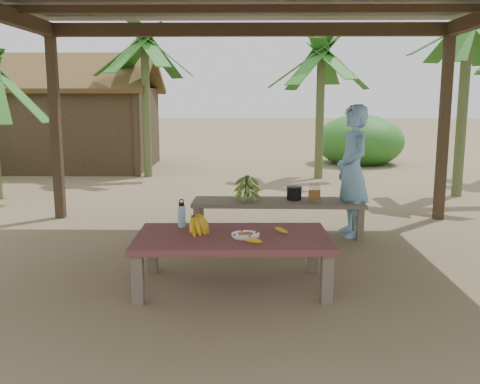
{
  "coord_description": "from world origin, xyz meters",
  "views": [
    {
      "loc": [
        -0.0,
        -5.44,
        1.77
      ],
      "look_at": [
        -0.09,
        0.02,
        0.8
      ],
      "focal_mm": 40.0,
      "sensor_mm": 36.0,
      "label": 1
    }
  ],
  "objects_px": {
    "bench": "(278,205)",
    "plate": "(245,235)",
    "ripe_banana_bunch": "(193,223)",
    "cooking_pot": "(294,194)",
    "work_table": "(233,242)",
    "water_flask": "(182,215)",
    "woman": "(352,171)"
  },
  "relations": [
    {
      "from": "bench",
      "to": "water_flask",
      "type": "xyz_separation_m",
      "value": [
        -1.04,
        -1.64,
        0.22
      ]
    },
    {
      "from": "work_table",
      "to": "bench",
      "type": "relative_size",
      "value": 0.83
    },
    {
      "from": "bench",
      "to": "plate",
      "type": "height_order",
      "value": "plate"
    },
    {
      "from": "plate",
      "to": "water_flask",
      "type": "xyz_separation_m",
      "value": [
        -0.63,
        0.38,
        0.1
      ]
    },
    {
      "from": "cooking_pot",
      "to": "woman",
      "type": "distance_m",
      "value": 0.8
    },
    {
      "from": "water_flask",
      "to": "plate",
      "type": "bearing_deg",
      "value": -31.2
    },
    {
      "from": "work_table",
      "to": "water_flask",
      "type": "xyz_separation_m",
      "value": [
        -0.51,
        0.32,
        0.18
      ]
    },
    {
      "from": "plate",
      "to": "bench",
      "type": "bearing_deg",
      "value": 78.6
    },
    {
      "from": "cooking_pot",
      "to": "woman",
      "type": "relative_size",
      "value": 0.11
    },
    {
      "from": "water_flask",
      "to": "woman",
      "type": "distance_m",
      "value": 2.57
    },
    {
      "from": "plate",
      "to": "woman",
      "type": "xyz_separation_m",
      "value": [
        1.35,
        1.99,
        0.32
      ]
    },
    {
      "from": "bench",
      "to": "ripe_banana_bunch",
      "type": "distance_m",
      "value": 2.08
    },
    {
      "from": "bench",
      "to": "plate",
      "type": "xyz_separation_m",
      "value": [
        -0.41,
        -2.03,
        0.12
      ]
    },
    {
      "from": "work_table",
      "to": "ripe_banana_bunch",
      "type": "xyz_separation_m",
      "value": [
        -0.38,
        0.1,
        0.16
      ]
    },
    {
      "from": "plate",
      "to": "woman",
      "type": "height_order",
      "value": "woman"
    },
    {
      "from": "ripe_banana_bunch",
      "to": "woman",
      "type": "xyz_separation_m",
      "value": [
        1.85,
        1.83,
        0.25
      ]
    },
    {
      "from": "ripe_banana_bunch",
      "to": "cooking_pot",
      "type": "relative_size",
      "value": 1.58
    },
    {
      "from": "bench",
      "to": "water_flask",
      "type": "bearing_deg",
      "value": -121.54
    },
    {
      "from": "work_table",
      "to": "water_flask",
      "type": "distance_m",
      "value": 0.63
    },
    {
      "from": "work_table",
      "to": "bench",
      "type": "distance_m",
      "value": 2.03
    },
    {
      "from": "cooking_pot",
      "to": "woman",
      "type": "bearing_deg",
      "value": -7.68
    },
    {
      "from": "cooking_pot",
      "to": "ripe_banana_bunch",
      "type": "bearing_deg",
      "value": -120.22
    },
    {
      "from": "work_table",
      "to": "water_flask",
      "type": "bearing_deg",
      "value": 146.91
    },
    {
      "from": "ripe_banana_bunch",
      "to": "cooking_pot",
      "type": "xyz_separation_m",
      "value": [
        1.12,
        1.93,
        -0.06
      ]
    },
    {
      "from": "plate",
      "to": "woman",
      "type": "bearing_deg",
      "value": 55.85
    },
    {
      "from": "water_flask",
      "to": "ripe_banana_bunch",
      "type": "bearing_deg",
      "value": -58.17
    },
    {
      "from": "ripe_banana_bunch",
      "to": "woman",
      "type": "relative_size",
      "value": 0.18
    },
    {
      "from": "work_table",
      "to": "plate",
      "type": "distance_m",
      "value": 0.16
    },
    {
      "from": "cooking_pot",
      "to": "work_table",
      "type": "bearing_deg",
      "value": -110.24
    },
    {
      "from": "ripe_banana_bunch",
      "to": "cooking_pot",
      "type": "height_order",
      "value": "ripe_banana_bunch"
    },
    {
      "from": "water_flask",
      "to": "woman",
      "type": "relative_size",
      "value": 0.17
    },
    {
      "from": "plate",
      "to": "ripe_banana_bunch",
      "type": "bearing_deg",
      "value": 161.79
    }
  ]
}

